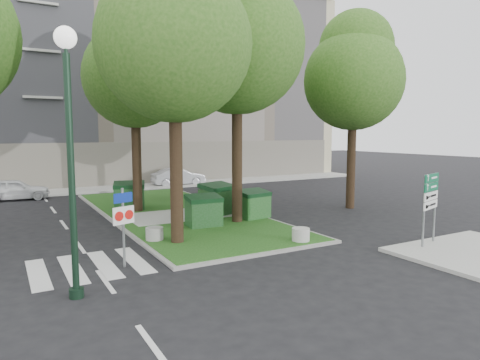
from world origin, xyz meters
TOP-DOWN VIEW (x-y plane):
  - ground at (0.00, 0.00)m, footprint 120.00×120.00m
  - median_island at (0.50, 8.00)m, footprint 6.00×16.00m
  - median_kerb at (0.50, 8.00)m, footprint 6.30×16.30m
  - building_sidewalk at (0.00, 18.50)m, footprint 42.00×3.00m
  - zebra_crossing at (-3.75, 1.50)m, footprint 5.00×3.00m
  - apartment_building at (0.00, 26.00)m, footprint 41.00×12.00m
  - tree_median_near_left at (-1.41, 2.56)m, footprint 5.20×5.20m
  - tree_median_near_right at (2.09, 4.56)m, footprint 5.60×5.60m
  - tree_median_mid at (-0.91, 9.06)m, footprint 4.80×4.80m
  - tree_median_far at (2.29, 12.06)m, footprint 5.80×5.80m
  - tree_street_right at (9.09, 5.06)m, footprint 5.00×5.00m
  - dumpster_a at (-1.22, 9.69)m, footprint 1.73×1.44m
  - dumpster_b at (0.38, 4.38)m, footprint 1.44×1.06m
  - dumpster_c at (1.98, 6.32)m, footprint 1.86×1.57m
  - dumpster_d at (3.00, 4.80)m, footprint 1.48×1.13m
  - bollard_left at (-2.10, 3.17)m, footprint 0.62×0.62m
  - bollard_right at (2.33, 0.50)m, footprint 0.62×0.62m
  - bollard_mid at (0.68, 4.64)m, footprint 0.50×0.50m
  - litter_bin at (2.74, 9.24)m, footprint 0.41×0.41m
  - street_lamp at (-5.34, -0.81)m, footprint 0.50×0.50m
  - traffic_sign_pole at (-3.74, 0.96)m, footprint 0.67×0.27m
  - directional_sign at (5.84, -2.00)m, footprint 1.16×0.40m
  - car_white at (-6.05, 16.52)m, footprint 3.78×1.73m
  - car_silver at (4.75, 18.30)m, footprint 3.93×1.45m

SIDE VIEW (x-z plane):
  - ground at x=0.00m, z-range 0.00..0.00m
  - zebra_crossing at x=-3.75m, z-range 0.00..0.01m
  - median_kerb at x=0.50m, z-range 0.00..0.10m
  - median_island at x=0.50m, z-range 0.00..0.12m
  - building_sidewalk at x=0.00m, z-range 0.00..0.12m
  - bollard_mid at x=0.68m, z-range 0.12..0.48m
  - bollard_left at x=-2.10m, z-range 0.12..0.56m
  - bollard_right at x=2.33m, z-range 0.12..0.57m
  - litter_bin at x=2.74m, z-range 0.12..0.84m
  - car_white at x=-6.05m, z-range 0.00..1.26m
  - car_silver at x=4.75m, z-range 0.00..1.28m
  - dumpster_d at x=3.00m, z-range 0.09..1.37m
  - dumpster_b at x=0.38m, z-range 0.09..1.38m
  - dumpster_a at x=-1.22m, z-range 0.09..1.48m
  - dumpster_c at x=1.98m, z-range 0.09..1.56m
  - traffic_sign_pole at x=-3.74m, z-range 0.33..2.65m
  - directional_sign at x=5.84m, z-range 0.52..2.92m
  - street_lamp at x=-5.34m, z-range 0.81..7.06m
  - tree_median_mid at x=-0.91m, z-range 1.98..11.97m
  - tree_street_right at x=9.09m, z-range 1.95..12.02m
  - tree_median_near_left at x=-1.41m, z-range 2.05..12.58m
  - tree_median_near_right at x=2.09m, z-range 2.26..13.72m
  - apartment_building at x=0.00m, z-range 0.00..16.00m
  - tree_median_far at x=2.29m, z-range 2.36..14.28m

